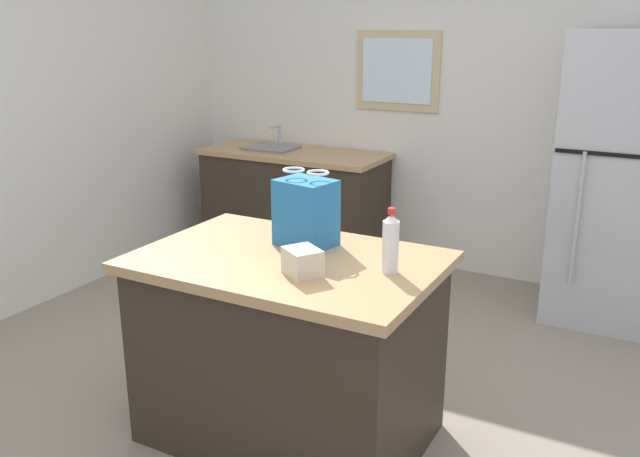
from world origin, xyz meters
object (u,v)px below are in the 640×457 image
kitchen_island (289,348)px  refrigerator (627,181)px  bottle (391,243)px  shopping_bag (306,212)px  small_box (302,262)px

kitchen_island → refrigerator: (1.18, 2.17, 0.47)m
bottle → shopping_bag: bearing=162.8°
kitchen_island → small_box: bearing=-43.8°
shopping_bag → small_box: bearing=-62.6°
kitchen_island → shopping_bag: bearing=93.7°
kitchen_island → shopping_bag: (-0.01, 0.19, 0.60)m
refrigerator → shopping_bag: size_ratio=5.21×
kitchen_island → small_box: (0.17, -0.16, 0.50)m
refrigerator → shopping_bag: (-1.20, -1.99, 0.13)m
refrigerator → bottle: 2.25m
shopping_bag → small_box: shopping_bag is taller
refrigerator → small_box: refrigerator is taller
shopping_bag → refrigerator: bearing=58.9°
kitchen_island → refrigerator: refrigerator is taller
shopping_bag → small_box: 0.41m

